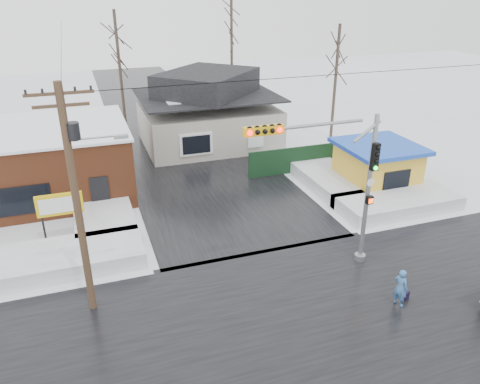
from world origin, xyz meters
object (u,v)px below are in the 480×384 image
object	(u,v)px
marquee_sign	(60,206)
kiosk	(377,166)
traffic_signal	(339,175)
pedestrian	(401,288)
utility_pole	(77,191)

from	to	relation	value
marquee_sign	kiosk	size ratio (longest dim) A/B	0.55
traffic_signal	marquee_sign	bearing A→B (deg)	150.28
marquee_sign	pedestrian	size ratio (longest dim) A/B	1.56
utility_pole	kiosk	distance (m)	18.95
traffic_signal	marquee_sign	world-z (taller)	traffic_signal
marquee_sign	pedestrian	bearing A→B (deg)	-38.04
utility_pole	kiosk	world-z (taller)	utility_pole
traffic_signal	kiosk	size ratio (longest dim) A/B	1.52
traffic_signal	marquee_sign	xyz separation A→B (m)	(-11.43, 6.53, -2.62)
utility_pole	pedestrian	bearing A→B (deg)	-18.60
kiosk	pedestrian	size ratio (longest dim) A/B	2.81
traffic_signal	marquee_sign	distance (m)	13.42
traffic_signal	pedestrian	world-z (taller)	traffic_signal
utility_pole	marquee_sign	world-z (taller)	utility_pole
utility_pole	kiosk	xyz separation A→B (m)	(17.43, 6.49, -3.65)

